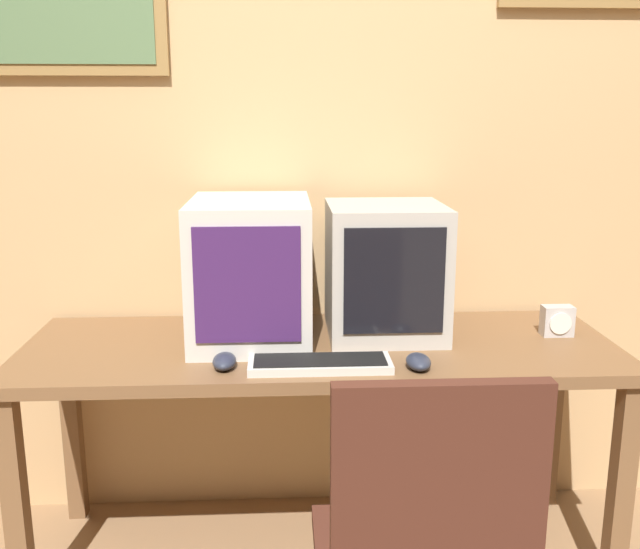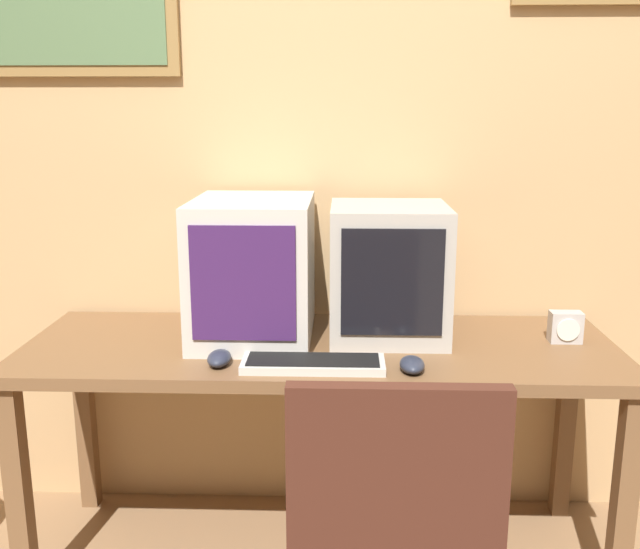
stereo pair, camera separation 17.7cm
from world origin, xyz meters
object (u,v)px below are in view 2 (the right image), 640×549
Objects in this scene: desk_clock at (566,327)px; mouse_near_keyboard at (412,365)px; monitor_right at (388,271)px; mouse_far_corner at (219,358)px; monitor_left at (253,269)px; keyboard_main at (313,363)px.

mouse_near_keyboard is at bearing -151.25° from desk_clock.
desk_clock is at bearing -6.16° from monitor_right.
monitor_right is at bearing 31.28° from mouse_far_corner.
monitor_right reaches higher than mouse_far_corner.
desk_clock is (0.94, -0.03, -0.16)m from monitor_left.
monitor_left is 0.39m from keyboard_main.
mouse_near_keyboard is 1.11× the size of desk_clock.
monitor_left is 1.13× the size of monitor_right.
desk_clock is (0.74, 0.24, 0.03)m from keyboard_main.
keyboard_main is 0.26m from mouse_far_corner.
monitor_left reaches higher than desk_clock.
mouse_near_keyboard is at bearing -81.51° from monitor_right.
mouse_far_corner is 1.15× the size of desk_clock.
monitor_left is 4.34× the size of mouse_near_keyboard.
desk_clock is (0.53, -0.06, -0.15)m from monitor_right.
monitor_right reaches higher than desk_clock.
monitor_right is at bearing 98.49° from mouse_near_keyboard.
monitor_left is at bearing 124.75° from keyboard_main.
mouse_far_corner is at bearing -148.72° from monitor_right.
monitor_right is 3.86× the size of mouse_near_keyboard.
desk_clock reaches higher than keyboard_main.
keyboard_main is 3.70× the size of mouse_near_keyboard.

